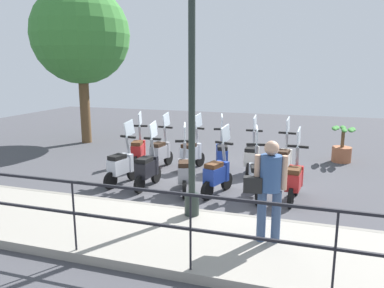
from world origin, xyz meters
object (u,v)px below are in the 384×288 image
scooter_near_1 (256,177)px  scooter_far_0 (284,160)px  scooter_near_2 (217,174)px  scooter_far_5 (138,150)px  scooter_near_5 (121,165)px  scooter_far_1 (252,157)px  scooter_far_3 (192,153)px  scooter_near_0 (294,179)px  scooter_near_3 (185,172)px  scooter_far_2 (222,155)px  scooter_far_4 (161,152)px  scooter_near_4 (148,168)px  potted_palm (342,147)px  tree_large (81,35)px  lamp_post_near (192,107)px  pedestrian_with_bag (269,184)px

scooter_near_1 → scooter_far_0: size_ratio=1.00×
scooter_near_2 → scooter_far_5: size_ratio=1.00×
scooter_near_5 → scooter_far_1: bearing=-45.0°
scooter_near_2 → scooter_far_3: same height
scooter_near_1 → scooter_far_0: (1.68, -0.46, 0.00)m
scooter_near_0 → scooter_near_3: (-0.18, 2.38, 0.00)m
scooter_far_2 → scooter_near_2: bearing=174.2°
scooter_far_4 → scooter_far_1: bearing=-77.7°
scooter_near_1 → scooter_far_3: (1.73, 2.02, 0.00)m
scooter_near_0 → scooter_near_4: 3.31m
scooter_near_2 → scooter_near_4: same height
scooter_near_5 → scooter_near_4: bearing=-81.2°
potted_palm → scooter_far_2: size_ratio=0.69×
scooter_far_0 → scooter_near_5: bearing=121.2°
scooter_far_2 → scooter_near_5: bearing=115.4°
scooter_near_1 → scooter_far_5: bearing=53.7°
tree_large → scooter_near_0: 9.36m
lamp_post_near → scooter_far_4: size_ratio=2.88×
scooter_near_1 → scooter_far_4: bearing=48.8°
scooter_far_2 → scooter_far_1: bearing=-104.1°
lamp_post_near → scooter_near_2: 2.30m
scooter_far_1 → scooter_far_0: bearing=-95.8°
scooter_far_1 → scooter_far_4: size_ratio=1.00×
tree_large → lamp_post_near: bearing=-133.9°
scooter_near_1 → scooter_far_1: (1.79, 0.38, 0.00)m
lamp_post_near → scooter_near_4: size_ratio=2.88×
scooter_far_0 → pedestrian_with_bag: bearing=-173.2°
potted_palm → scooter_near_1: 4.40m
pedestrian_with_bag → tree_large: bearing=40.4°
scooter_near_3 → scooter_far_5: same height
lamp_post_near → pedestrian_with_bag: 1.88m
tree_large → scooter_far_2: 7.09m
pedestrian_with_bag → scooter_far_2: (4.06, 1.67, -0.60)m
scooter_near_0 → scooter_near_1: 0.79m
lamp_post_near → scooter_far_3: (3.38, 1.09, -1.63)m
potted_palm → scooter_near_1: (-3.93, 1.98, 0.04)m
pedestrian_with_bag → scooter_near_1: (2.30, 0.50, -0.60)m
scooter_far_1 → scooter_far_5: size_ratio=1.00×
scooter_far_1 → scooter_far_3: same height
pedestrian_with_bag → scooter_near_5: 4.40m
pedestrian_with_bag → scooter_far_2: 4.43m
scooter_near_4 → pedestrian_with_bag: bearing=-122.8°
scooter_near_1 → scooter_near_5: 3.23m
scooter_near_1 → scooter_far_1: size_ratio=1.00×
scooter_far_4 → scooter_near_1: bearing=-111.0°
scooter_near_1 → scooter_far_5: 3.90m
scooter_far_1 → scooter_far_5: (-0.20, 3.18, 0.00)m
scooter_near_0 → scooter_near_4: bearing=97.9°
scooter_near_2 → scooter_near_4: 1.67m
scooter_near_0 → scooter_near_3: size_ratio=1.00×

